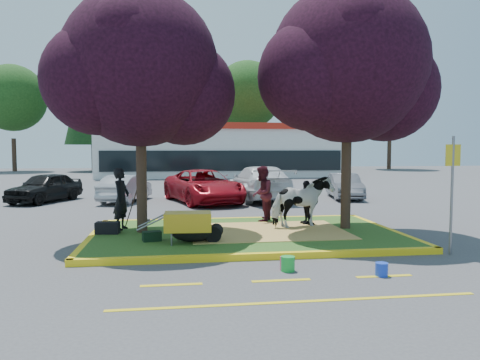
{
  "coord_description": "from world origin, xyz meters",
  "views": [
    {
      "loc": [
        -1.95,
        -12.45,
        2.45
      ],
      "look_at": [
        -0.09,
        0.5,
        1.53
      ],
      "focal_mm": 35.0,
      "sensor_mm": 36.0,
      "label": 1
    }
  ],
  "objects": [
    {
      "name": "ground",
      "position": [
        0.0,
        0.0,
        0.0
      ],
      "size": [
        90.0,
        90.0,
        0.0
      ],
      "primitive_type": "plane",
      "color": "#424244",
      "rests_on": "ground"
    },
    {
      "name": "median_island",
      "position": [
        0.0,
        0.0,
        0.07
      ],
      "size": [
        8.0,
        5.0,
        0.15
      ],
      "primitive_type": "cube",
      "color": "#295319",
      "rests_on": "ground"
    },
    {
      "name": "curb_near",
      "position": [
        0.0,
        -2.58,
        0.07
      ],
      "size": [
        8.3,
        0.16,
        0.15
      ],
      "primitive_type": "cube",
      "color": "yellow",
      "rests_on": "ground"
    },
    {
      "name": "curb_far",
      "position": [
        0.0,
        2.58,
        0.07
      ],
      "size": [
        8.3,
        0.16,
        0.15
      ],
      "primitive_type": "cube",
      "color": "yellow",
      "rests_on": "ground"
    },
    {
      "name": "curb_left",
      "position": [
        -4.08,
        0.0,
        0.07
      ],
      "size": [
        0.16,
        5.3,
        0.15
      ],
      "primitive_type": "cube",
      "color": "yellow",
      "rests_on": "ground"
    },
    {
      "name": "curb_right",
      "position": [
        4.08,
        0.0,
        0.07
      ],
      "size": [
        0.16,
        5.3,
        0.15
      ],
      "primitive_type": "cube",
      "color": "yellow",
      "rests_on": "ground"
    },
    {
      "name": "straw_bedding",
      "position": [
        0.6,
        0.0,
        0.15
      ],
      "size": [
        4.2,
        3.0,
        0.01
      ],
      "primitive_type": "cube",
      "color": "#D6AD58",
      "rests_on": "median_island"
    },
    {
      "name": "tree_purple_left",
      "position": [
        -2.78,
        0.38,
        4.36
      ],
      "size": [
        5.06,
        4.2,
        6.51
      ],
      "color": "black",
      "rests_on": "median_island"
    },
    {
      "name": "tree_purple_right",
      "position": [
        2.92,
        0.18,
        4.56
      ],
      "size": [
        5.3,
        4.4,
        6.82
      ],
      "color": "black",
      "rests_on": "median_island"
    },
    {
      "name": "fire_lane_stripe_a",
      "position": [
        -2.0,
        -4.2,
        0.0
      ],
      "size": [
        1.1,
        0.12,
        0.01
      ],
      "primitive_type": "cube",
      "color": "yellow",
      "rests_on": "ground"
    },
    {
      "name": "fire_lane_stripe_b",
      "position": [
        0.0,
        -4.2,
        0.0
      ],
      "size": [
        1.1,
        0.12,
        0.01
      ],
      "primitive_type": "cube",
      "color": "yellow",
      "rests_on": "ground"
    },
    {
      "name": "fire_lane_stripe_c",
      "position": [
        2.0,
        -4.2,
        0.0
      ],
      "size": [
        1.1,
        0.12,
        0.01
      ],
      "primitive_type": "cube",
      "color": "yellow",
      "rests_on": "ground"
    },
    {
      "name": "fire_lane_long",
      "position": [
        0.0,
        -5.4,
        0.0
      ],
      "size": [
        6.0,
        0.1,
        0.01
      ],
      "primitive_type": "cube",
      "color": "yellow",
      "rests_on": "ground"
    },
    {
      "name": "retail_building",
      "position": [
        2.0,
        27.98,
        2.25
      ],
      "size": [
        20.4,
        8.4,
        4.4
      ],
      "color": "silver",
      "rests_on": "ground"
    },
    {
      "name": "treeline",
      "position": [
        1.23,
        37.61,
        7.73
      ],
      "size": [
        46.58,
        7.8,
        14.63
      ],
      "color": "black",
      "rests_on": "ground"
    },
    {
      "name": "cow",
      "position": [
        1.69,
        0.46,
        0.89
      ],
      "size": [
        1.91,
        1.28,
        1.48
      ],
      "primitive_type": "imported",
      "rotation": [
        0.0,
        0.0,
        1.87
      ],
      "color": "white",
      "rests_on": "median_island"
    },
    {
      "name": "calf",
      "position": [
        -1.46,
        -1.13,
        0.39
      ],
      "size": [
        1.24,
        0.87,
        0.49
      ],
      "primitive_type": "ellipsoid",
      "rotation": [
        0.0,
        0.0,
        0.22
      ],
      "color": "black",
      "rests_on": "median_island"
    },
    {
      "name": "handler",
      "position": [
        -3.4,
        0.87,
        1.01
      ],
      "size": [
        0.59,
        0.72,
        1.72
      ],
      "primitive_type": "imported",
      "rotation": [
        0.0,
        0.0,
        1.26
      ],
      "color": "black",
      "rests_on": "median_island"
    },
    {
      "name": "visitor_a",
      "position": [
        0.78,
        1.79,
        1.01
      ],
      "size": [
        0.94,
        1.03,
        1.72
      ],
      "primitive_type": "imported",
      "rotation": [
        0.0,
        0.0,
        -1.99
      ],
      "color": "#43131E",
      "rests_on": "median_island"
    },
    {
      "name": "visitor_b",
      "position": [
        1.98,
        1.02,
        0.81
      ],
      "size": [
        0.43,
        0.81,
        1.31
      ],
      "primitive_type": "imported",
      "rotation": [
        0.0,
        0.0,
        -1.43
      ],
      "color": "black",
      "rests_on": "median_island"
    },
    {
      "name": "wheelbarrow",
      "position": [
        -1.6,
        -1.34,
        0.67
      ],
      "size": [
        1.99,
        0.71,
        0.75
      ],
      "rotation": [
        0.0,
        0.0,
        -0.05
      ],
      "color": "black",
      "rests_on": "median_island"
    },
    {
      "name": "gear_bag_dark",
      "position": [
        -3.7,
        0.27,
        0.31
      ],
      "size": [
        0.65,
        0.4,
        0.31
      ],
      "primitive_type": "cube",
      "rotation": [
        0.0,
        0.0,
        -0.11
      ],
      "color": "black",
      "rests_on": "median_island"
    },
    {
      "name": "gear_bag_green",
      "position": [
        -2.49,
        -0.91,
        0.27
      ],
      "size": [
        0.49,
        0.36,
        0.24
      ],
      "primitive_type": "cube",
      "rotation": [
        0.0,
        0.0,
        0.2
      ],
      "color": "black",
      "rests_on": "median_island"
    },
    {
      "name": "sign_post",
      "position": [
        4.3,
        -2.7,
        1.69
      ],
      "size": [
        0.38,
        0.07,
        2.7
      ],
      "rotation": [
        0.0,
        0.0,
        0.11
      ],
      "color": "slate",
      "rests_on": "ground"
    },
    {
      "name": "bucket_green",
      "position": [
        0.28,
        -3.57,
        0.15
      ],
      "size": [
        0.34,
        0.34,
        0.3
      ],
      "primitive_type": "cylinder",
      "rotation": [
        0.0,
        0.0,
        0.28
      ],
      "color": "green",
      "rests_on": "ground"
    },
    {
      "name": "bucket_pink",
      "position": [
        0.27,
        -3.5,
        0.14
      ],
      "size": [
        0.31,
        0.31,
        0.27
      ],
      "primitive_type": "cylinder",
      "rotation": [
        0.0,
        0.0,
        -0.27
      ],
      "color": "#DA306E",
      "rests_on": "ground"
    },
    {
      "name": "bucket_blue",
      "position": [
        1.96,
        -4.18,
        0.13
      ],
      "size": [
        0.27,
        0.27,
        0.26
      ],
      "primitive_type": "cylinder",
      "rotation": [
        0.0,
        0.0,
        0.13
      ],
      "color": "blue",
      "rests_on": "ground"
    },
    {
      "name": "car_black",
      "position": [
        -7.64,
        9.4,
        0.66
      ],
      "size": [
        3.03,
        4.19,
        1.33
      ],
      "primitive_type": "imported",
      "rotation": [
        0.0,
        0.0,
        -0.43
      ],
      "color": "black",
      "rests_on": "ground"
    },
    {
      "name": "car_silver",
      "position": [
        -4.09,
        9.01,
        0.61
      ],
      "size": [
        2.22,
        3.89,
        1.21
      ],
      "primitive_type": "imported",
      "rotation": [
        0.0,
        0.0,
        2.87
      ],
      "color": "#9D9FA5",
      "rests_on": "ground"
    },
    {
      "name": "car_red",
      "position": [
        -0.63,
        8.22,
        0.73
      ],
      "size": [
        3.77,
        5.71,
        1.46
      ],
      "primitive_type": "imported",
      "rotation": [
        0.0,
        0.0,
        0.28
      ],
      "color": "maroon",
      "rests_on": "ground"
    },
    {
      "name": "car_white",
      "position": [
        2.01,
        8.88,
        0.79
      ],
      "size": [
        2.53,
        5.57,
        1.58
      ],
      "primitive_type": "imported",
      "rotation": [
        0.0,
        0.0,
        3.2
      ],
      "color": "silver",
      "rests_on": "ground"
    },
    {
      "name": "car_grey",
      "position": [
        6.16,
        8.87,
        0.59
      ],
      "size": [
        1.84,
        3.77,
        1.19
      ],
      "primitive_type": "imported",
      "rotation": [
        0.0,
        0.0,
        -0.17
      ],
      "color": "slate",
      "rests_on": "ground"
    }
  ]
}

